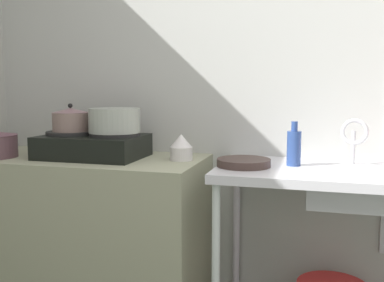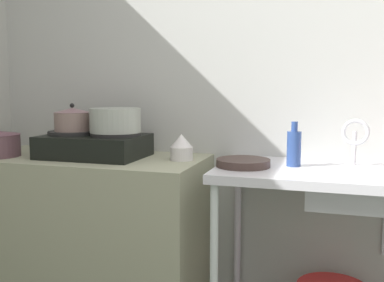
{
  "view_description": "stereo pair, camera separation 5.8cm",
  "coord_description": "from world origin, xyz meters",
  "px_view_note": "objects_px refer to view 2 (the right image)",
  "views": [
    {
      "loc": [
        -0.18,
        -0.83,
        1.2
      ],
      "look_at": [
        -0.76,
        1.24,
        0.94
      ],
      "focal_mm": 41.96,
      "sensor_mm": 36.0,
      "label": 1
    },
    {
      "loc": [
        -0.12,
        -0.81,
        1.2
      ],
      "look_at": [
        -0.76,
        1.24,
        0.94
      ],
      "focal_mm": 41.96,
      "sensor_mm": 36.0,
      "label": 2
    }
  ],
  "objects_px": {
    "faucet": "(355,135)",
    "bottle_by_sink": "(294,148)",
    "sink_basin": "(357,189)",
    "frying_pan": "(243,163)",
    "pot_on_right_burner": "(115,120)",
    "pot_on_left_burner": "(73,119)",
    "stove": "(94,145)",
    "percolator": "(181,147)"
  },
  "relations": [
    {
      "from": "faucet",
      "to": "bottle_by_sink",
      "type": "height_order",
      "value": "faucet"
    },
    {
      "from": "sink_basin",
      "to": "faucet",
      "type": "distance_m",
      "value": 0.26
    },
    {
      "from": "sink_basin",
      "to": "frying_pan",
      "type": "bearing_deg",
      "value": -177.56
    },
    {
      "from": "pot_on_right_burner",
      "to": "frying_pan",
      "type": "height_order",
      "value": "pot_on_right_burner"
    },
    {
      "from": "pot_on_left_burner",
      "to": "bottle_by_sink",
      "type": "relative_size",
      "value": 0.92
    },
    {
      "from": "pot_on_left_burner",
      "to": "frying_pan",
      "type": "relative_size",
      "value": 0.77
    },
    {
      "from": "frying_pan",
      "to": "bottle_by_sink",
      "type": "relative_size",
      "value": 1.2
    },
    {
      "from": "sink_basin",
      "to": "stove",
      "type": "bearing_deg",
      "value": 178.83
    },
    {
      "from": "stove",
      "to": "pot_on_left_burner",
      "type": "xyz_separation_m",
      "value": [
        -0.12,
        0.0,
        0.13
      ]
    },
    {
      "from": "faucet",
      "to": "bottle_by_sink",
      "type": "xyz_separation_m",
      "value": [
        -0.27,
        -0.08,
        -0.06
      ]
    },
    {
      "from": "percolator",
      "to": "bottle_by_sink",
      "type": "height_order",
      "value": "bottle_by_sink"
    },
    {
      "from": "sink_basin",
      "to": "frying_pan",
      "type": "xyz_separation_m",
      "value": [
        -0.5,
        -0.02,
        0.09
      ]
    },
    {
      "from": "stove",
      "to": "percolator",
      "type": "distance_m",
      "value": 0.47
    },
    {
      "from": "stove",
      "to": "sink_basin",
      "type": "distance_m",
      "value": 1.3
    },
    {
      "from": "percolator",
      "to": "pot_on_left_burner",
      "type": "bearing_deg",
      "value": -175.92
    },
    {
      "from": "pot_on_right_burner",
      "to": "bottle_by_sink",
      "type": "xyz_separation_m",
      "value": [
        0.89,
        0.04,
        -0.11
      ]
    },
    {
      "from": "percolator",
      "to": "sink_basin",
      "type": "distance_m",
      "value": 0.84
    },
    {
      "from": "pot_on_left_burner",
      "to": "frying_pan",
      "type": "height_order",
      "value": "pot_on_left_burner"
    },
    {
      "from": "pot_on_left_burner",
      "to": "bottle_by_sink",
      "type": "bearing_deg",
      "value": 1.76
    },
    {
      "from": "stove",
      "to": "pot_on_right_burner",
      "type": "distance_m",
      "value": 0.18
    },
    {
      "from": "percolator",
      "to": "frying_pan",
      "type": "distance_m",
      "value": 0.34
    },
    {
      "from": "pot_on_left_burner",
      "to": "pot_on_right_burner",
      "type": "relative_size",
      "value": 0.73
    },
    {
      "from": "bottle_by_sink",
      "to": "pot_on_right_burner",
      "type": "bearing_deg",
      "value": -177.74
    },
    {
      "from": "stove",
      "to": "bottle_by_sink",
      "type": "bearing_deg",
      "value": 1.98
    },
    {
      "from": "percolator",
      "to": "faucet",
      "type": "distance_m",
      "value": 0.82
    },
    {
      "from": "pot_on_right_burner",
      "to": "frying_pan",
      "type": "distance_m",
      "value": 0.69
    },
    {
      "from": "sink_basin",
      "to": "bottle_by_sink",
      "type": "relative_size",
      "value": 2.06
    },
    {
      "from": "stove",
      "to": "pot_on_left_burner",
      "type": "distance_m",
      "value": 0.18
    },
    {
      "from": "pot_on_right_burner",
      "to": "frying_pan",
      "type": "relative_size",
      "value": 1.05
    },
    {
      "from": "sink_basin",
      "to": "faucet",
      "type": "xyz_separation_m",
      "value": [
        -0.01,
        0.14,
        0.22
      ]
    },
    {
      "from": "percolator",
      "to": "faucet",
      "type": "bearing_deg",
      "value": 4.98
    },
    {
      "from": "pot_on_left_burner",
      "to": "sink_basin",
      "type": "distance_m",
      "value": 1.44
    },
    {
      "from": "percolator",
      "to": "bottle_by_sink",
      "type": "relative_size",
      "value": 0.63
    },
    {
      "from": "faucet",
      "to": "sink_basin",
      "type": "bearing_deg",
      "value": -86.33
    },
    {
      "from": "percolator",
      "to": "frying_pan",
      "type": "xyz_separation_m",
      "value": [
        0.33,
        -0.09,
        -0.05
      ]
    },
    {
      "from": "stove",
      "to": "bottle_by_sink",
      "type": "distance_m",
      "value": 1.02
    },
    {
      "from": "frying_pan",
      "to": "bottle_by_sink",
      "type": "bearing_deg",
      "value": 20.53
    },
    {
      "from": "pot_on_right_burner",
      "to": "stove",
      "type": "bearing_deg",
      "value": -180.0
    },
    {
      "from": "pot_on_left_burner",
      "to": "pot_on_right_burner",
      "type": "height_order",
      "value": "pot_on_left_burner"
    },
    {
      "from": "stove",
      "to": "faucet",
      "type": "relative_size",
      "value": 2.36
    },
    {
      "from": "stove",
      "to": "pot_on_right_burner",
      "type": "xyz_separation_m",
      "value": [
        0.12,
        0.0,
        0.13
      ]
    },
    {
      "from": "bottle_by_sink",
      "to": "stove",
      "type": "bearing_deg",
      "value": -178.02
    }
  ]
}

